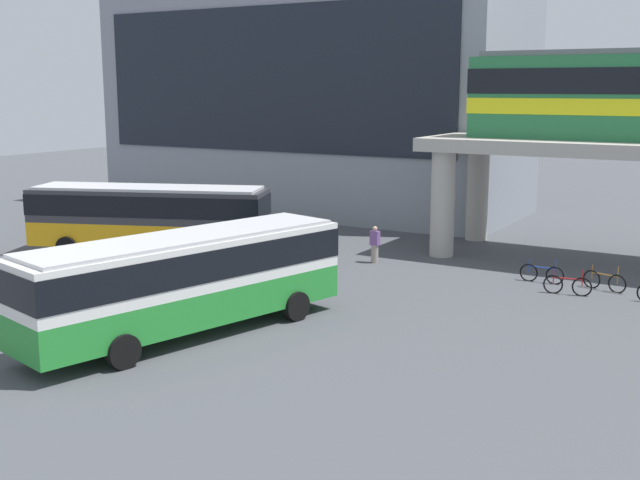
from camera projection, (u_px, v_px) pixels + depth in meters
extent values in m
plane|color=#47494F|center=(319.00, 267.00, 34.81)|extent=(120.00, 120.00, 0.00)
cube|color=gray|center=(314.00, 92.00, 50.68)|extent=(26.19, 10.58, 14.81)
cube|color=black|center=(266.00, 79.00, 46.03)|extent=(23.57, 0.10, 8.29)
cylinder|color=#ADA89E|center=(443.00, 204.00, 36.60)|extent=(1.10, 1.10, 4.85)
cylinder|color=#ADA89E|center=(477.00, 193.00, 40.53)|extent=(1.10, 1.10, 4.85)
cube|color=#268C33|center=(188.00, 303.00, 25.03)|extent=(5.16, 11.28, 1.10)
cube|color=white|center=(186.00, 263.00, 24.78)|extent=(5.16, 11.28, 1.50)
cube|color=black|center=(186.00, 260.00, 24.77)|extent=(5.20, 11.32, 0.96)
cube|color=silver|center=(185.00, 237.00, 24.63)|extent=(4.90, 10.71, 0.12)
cylinder|color=black|center=(249.00, 293.00, 28.44)|extent=(0.52, 1.04, 1.00)
cylinder|color=black|center=(296.00, 306.00, 26.70)|extent=(0.52, 1.04, 1.00)
cylinder|color=black|center=(79.00, 332.00, 23.86)|extent=(0.52, 1.04, 1.00)
cylinder|color=black|center=(124.00, 351.00, 22.13)|extent=(0.52, 1.04, 1.00)
cube|color=orange|center=(150.00, 233.00, 37.06)|extent=(11.15, 6.35, 1.10)
cube|color=#333338|center=(148.00, 205.00, 36.81)|extent=(11.15, 6.35, 1.50)
cube|color=black|center=(148.00, 204.00, 36.80)|extent=(11.20, 6.40, 0.96)
cube|color=silver|center=(148.00, 188.00, 36.66)|extent=(10.59, 6.03, 0.12)
cylinder|color=black|center=(67.00, 247.00, 36.51)|extent=(1.03, 0.63, 1.00)
cylinder|color=black|center=(91.00, 237.00, 38.93)|extent=(1.03, 0.63, 1.00)
cylinder|color=black|center=(206.00, 252.00, 35.46)|extent=(1.03, 0.63, 1.00)
cylinder|color=black|center=(221.00, 241.00, 37.89)|extent=(1.03, 0.63, 1.00)
torus|color=black|center=(582.00, 287.00, 29.89)|extent=(0.74, 0.16, 0.74)
torus|color=black|center=(553.00, 284.00, 30.29)|extent=(0.74, 0.16, 0.74)
cylinder|color=#B21E1E|center=(568.00, 279.00, 30.03)|extent=(1.05, 0.19, 0.05)
cylinder|color=#B21E1E|center=(553.00, 277.00, 30.23)|extent=(0.04, 0.04, 0.55)
cylinder|color=#B21E1E|center=(583.00, 278.00, 29.82)|extent=(0.04, 0.04, 0.65)
torus|color=black|center=(555.00, 276.00, 31.68)|extent=(0.74, 0.06, 0.74)
torus|color=black|center=(529.00, 273.00, 32.20)|extent=(0.74, 0.06, 0.74)
cylinder|color=#1E3FA5|center=(542.00, 267.00, 31.89)|extent=(1.05, 0.05, 0.05)
cylinder|color=#1E3FA5|center=(529.00, 265.00, 32.15)|extent=(0.04, 0.04, 0.55)
cylinder|color=#1E3FA5|center=(555.00, 267.00, 31.61)|extent=(0.04, 0.04, 0.65)
torus|color=black|center=(617.00, 284.00, 30.35)|extent=(0.73, 0.26, 0.74)
torus|color=black|center=(592.00, 279.00, 31.10)|extent=(0.73, 0.26, 0.74)
cylinder|color=#996626|center=(605.00, 275.00, 30.67)|extent=(1.02, 0.34, 0.05)
cylinder|color=#996626|center=(592.00, 272.00, 31.05)|extent=(0.04, 0.04, 0.55)
cylinder|color=#996626|center=(618.00, 275.00, 30.28)|extent=(0.04, 0.04, 0.65)
cylinder|color=gray|center=(375.00, 254.00, 35.52)|extent=(0.32, 0.32, 0.80)
cube|color=#724C8C|center=(375.00, 238.00, 35.39)|extent=(0.42, 0.29, 0.64)
sphere|color=tan|center=(375.00, 229.00, 35.31)|extent=(0.22, 0.22, 0.22)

